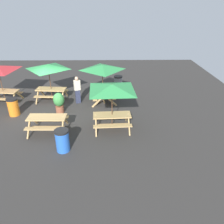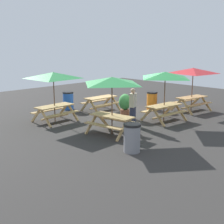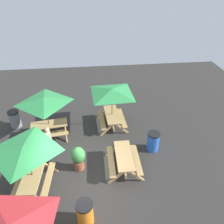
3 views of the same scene
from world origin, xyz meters
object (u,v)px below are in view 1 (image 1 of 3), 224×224
object	(u,v)px
trash_bin_orange	(13,107)
person_standing	(77,89)
picnic_table_1	(102,70)
picnic_table_4	(48,69)
potted_plant_0	(59,102)
picnic_table_0	(47,121)
trash_bin_blue	(62,140)
trash_bin_gray	(118,83)
picnic_table_2	(112,91)

from	to	relation	value
trash_bin_orange	person_standing	size ratio (longest dim) A/B	0.59
picnic_table_1	trash_bin_orange	world-z (taller)	picnic_table_1
picnic_table_4	person_standing	size ratio (longest dim) A/B	1.40
potted_plant_0	person_standing	bearing A→B (deg)	-124.19
picnic_table_0	trash_bin_orange	distance (m)	2.82
trash_bin_blue	picnic_table_1	bearing A→B (deg)	-107.40
picnic_table_0	potted_plant_0	world-z (taller)	potted_plant_0
picnic_table_0	person_standing	size ratio (longest dim) A/B	1.09
trash_bin_gray	potted_plant_0	xyz separation A→B (m)	(3.40, 3.49, 0.17)
trash_bin_orange	trash_bin_gray	bearing A→B (deg)	-147.32
trash_bin_blue	trash_bin_orange	bearing A→B (deg)	-44.73
picnic_table_1	trash_bin_gray	world-z (taller)	picnic_table_1
picnic_table_2	trash_bin_orange	size ratio (longest dim) A/B	2.88
picnic_table_2	trash_bin_orange	distance (m)	5.74
picnic_table_0	trash_bin_orange	world-z (taller)	trash_bin_orange
picnic_table_0	picnic_table_2	size ratio (longest dim) A/B	0.64
person_standing	picnic_table_0	bearing A→B (deg)	50.75
picnic_table_1	potted_plant_0	world-z (taller)	picnic_table_1
picnic_table_2	trash_bin_blue	size ratio (longest dim) A/B	2.88
trash_bin_blue	picnic_table_4	bearing A→B (deg)	-72.50
picnic_table_1	potted_plant_0	bearing A→B (deg)	-65.07
picnic_table_4	trash_bin_orange	bearing A→B (deg)	55.39
picnic_table_1	picnic_table_2	size ratio (longest dim) A/B	0.83
picnic_table_0	person_standing	xyz separation A→B (m)	(-1.04, -3.21, 0.32)
picnic_table_4	potted_plant_0	xyz separation A→B (m)	(-0.82, 1.72, -1.33)
picnic_table_0	trash_bin_blue	bearing A→B (deg)	123.58
picnic_table_0	trash_bin_blue	size ratio (longest dim) A/B	1.86
picnic_table_2	picnic_table_4	size ratio (longest dim) A/B	1.21
picnic_table_0	picnic_table_4	xyz separation A→B (m)	(0.65, -3.66, 1.43)
trash_bin_gray	trash_bin_blue	distance (m)	7.44
trash_bin_gray	trash_bin_blue	xyz separation A→B (m)	(2.58, 6.98, 0.00)
picnic_table_2	picnic_table_4	distance (m)	5.09
picnic_table_0	trash_bin_gray	bearing A→B (deg)	-122.51
picnic_table_1	trash_bin_blue	world-z (taller)	picnic_table_1
trash_bin_gray	person_standing	distance (m)	3.39
picnic_table_2	potted_plant_0	distance (m)	3.64
picnic_table_4	potted_plant_0	bearing A→B (deg)	120.15
picnic_table_4	trash_bin_gray	world-z (taller)	picnic_table_4
picnic_table_4	trash_bin_gray	size ratio (longest dim) A/B	2.38
trash_bin_gray	trash_bin_orange	size ratio (longest dim) A/B	1.00
picnic_table_2	potted_plant_0	xyz separation A→B (m)	(2.89, -1.76, -1.33)
picnic_table_4	trash_bin_orange	world-z (taller)	picnic_table_4
picnic_table_0	picnic_table_2	xyz separation A→B (m)	(-3.07, -0.18, 1.43)
picnic_table_4	picnic_table_0	bearing A→B (deg)	104.64
picnic_table_0	picnic_table_2	distance (m)	3.39
picnic_table_1	picnic_table_0	bearing A→B (deg)	-44.06
picnic_table_0	person_standing	distance (m)	3.39
picnic_table_2	trash_bin_orange	bearing A→B (deg)	-18.59
picnic_table_2	trash_bin_gray	size ratio (longest dim) A/B	2.88
picnic_table_0	potted_plant_0	xyz separation A→B (m)	(-0.18, -1.93, 0.10)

